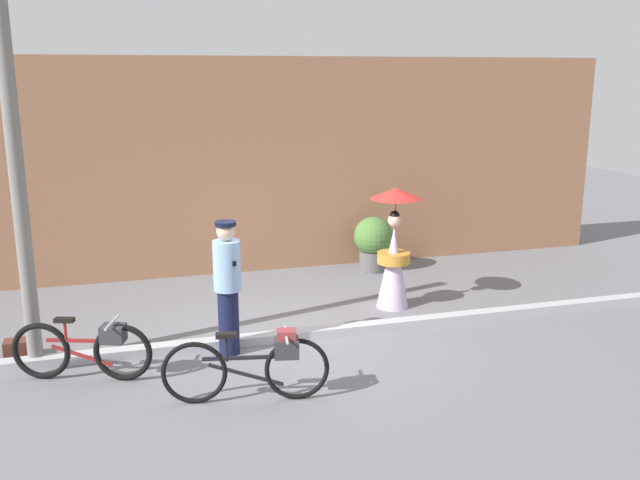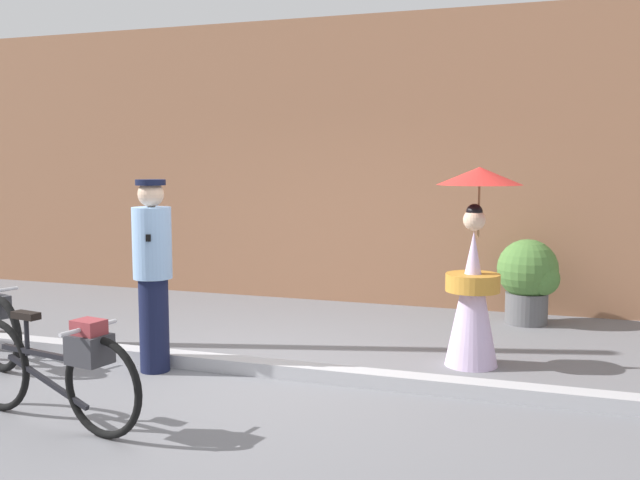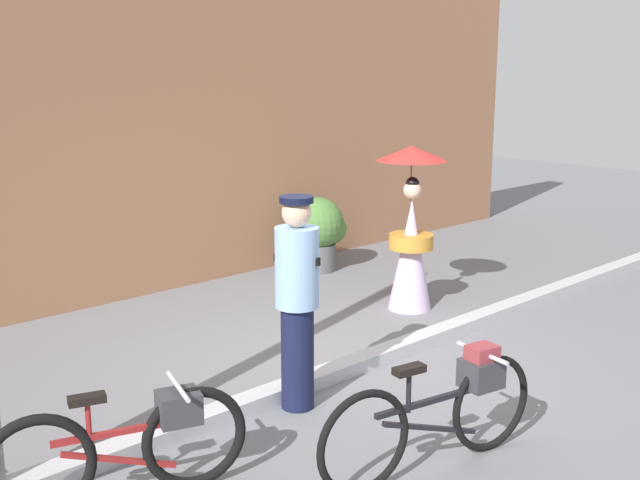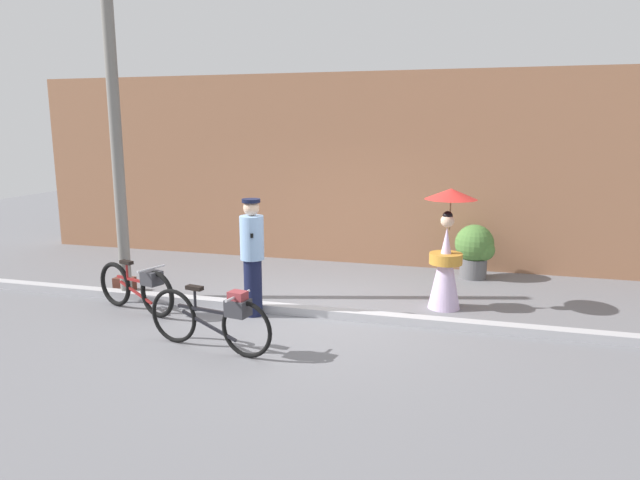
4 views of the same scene
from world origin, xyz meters
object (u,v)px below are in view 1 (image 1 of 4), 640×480
Objects in this scene: bicycle_near_officer at (255,364)px; person_officer at (227,284)px; bicycle_far_side at (86,348)px; potted_plant_by_door at (374,241)px; backpack_on_pavement at (18,348)px; person_with_parasol at (394,249)px; utility_pole at (16,168)px.

bicycle_near_officer is 1.04× the size of person_officer.
potted_plant_by_door is (4.75, 3.32, 0.16)m from bicycle_far_side.
bicycle_near_officer is at bearing -36.99° from backpack_on_pavement.
person_officer reaches higher than backpack_on_pavement.
person_with_parasol is 0.38× the size of utility_pole.
person_with_parasol reaches higher than bicycle_far_side.
person_officer is at bearing 92.80° from bicycle_near_officer.
person_with_parasol is at bearing 22.41° from person_officer.
bicycle_far_side is 0.33× the size of utility_pole.
person_officer is at bearing -13.06° from backpack_on_pavement.
bicycle_near_officer is 3.29m from backpack_on_pavement.
bicycle_near_officer reaches higher than backpack_on_pavement.
potted_plant_by_door is (3.06, 2.99, -0.37)m from person_officer.
utility_pole is at bearing -170.90° from person_with_parasol.
backpack_on_pavement is at bearing 143.01° from bicycle_near_officer.
potted_plant_by_door is 3.08× the size of backpack_on_pavement.
utility_pole is (-2.38, 1.68, 1.97)m from bicycle_near_officer.
utility_pole reaches higher than potted_plant_by_door.
bicycle_far_side is at bearing -169.23° from person_officer.
person_with_parasol reaches higher than backpack_on_pavement.
person_with_parasol reaches higher than person_officer.
person_officer is at bearing -7.37° from utility_pole.
bicycle_far_side is at bearing -161.94° from person_with_parasol.
backpack_on_pavement is (-0.86, 0.91, -0.27)m from bicycle_far_side.
person_with_parasol is 5.25m from utility_pole.
bicycle_near_officer is at bearing -31.12° from bicycle_far_side.
person_with_parasol is at bearing 18.06° from bicycle_far_side.
person_officer reaches higher than potted_plant_by_door.
potted_plant_by_door is 6.12m from backpack_on_pavement.
utility_pole reaches higher than bicycle_far_side.
bicycle_near_officer is 0.37× the size of utility_pole.
potted_plant_by_door is 6.29m from utility_pole.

